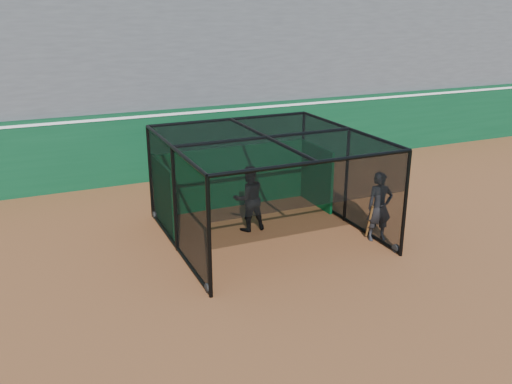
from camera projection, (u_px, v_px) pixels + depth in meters
name	position (u px, v px, depth m)	size (l,w,h in m)	color
ground	(285.00, 276.00, 12.52)	(120.00, 120.00, 0.00)	brown
outfield_wall	(179.00, 142.00, 19.45)	(50.00, 0.50, 2.50)	#0A3B1F
grandstand	(149.00, 44.00, 21.67)	(50.00, 7.85, 8.95)	#4C4C4F
batting_cage	(266.00, 187.00, 14.36)	(5.10, 5.24, 2.71)	black
batter	(249.00, 198.00, 14.82)	(0.89, 0.70, 1.84)	black
on_deck_player	(379.00, 207.00, 14.17)	(0.77, 0.60, 1.86)	black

